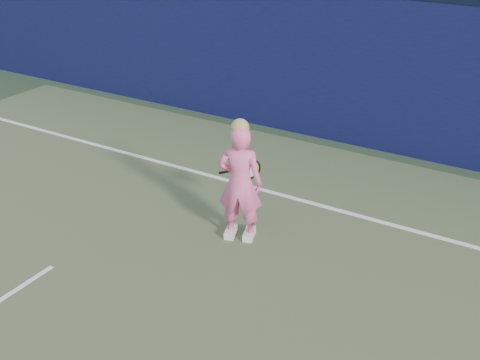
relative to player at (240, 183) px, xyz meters
The scene contains 3 objects.
backstop_wall 4.10m from the player, 112.21° to the left, with size 24.00×0.40×2.50m, color #0C0D35.
player is the anchor object (origin of this frame).
racket 0.45m from the player, 109.14° to the left, with size 0.53×0.25×0.30m.
Camera 1 is at (4.93, -2.89, 4.05)m, focal length 45.00 mm.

